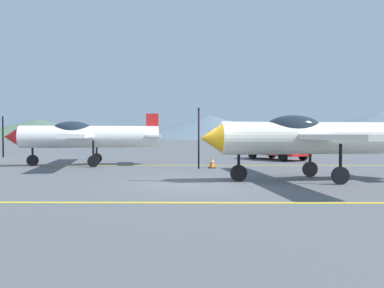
% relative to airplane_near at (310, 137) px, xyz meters
% --- Properties ---
extents(ground_plane, '(400.00, 400.00, 0.00)m').
position_rel_airplane_near_xyz_m(ground_plane, '(-4.23, -0.94, -1.60)').
color(ground_plane, '#54565B').
extents(apron_line_near, '(80.00, 0.16, 0.01)m').
position_rel_airplane_near_xyz_m(apron_line_near, '(-4.23, -4.54, -1.59)').
color(apron_line_near, yellow).
rests_on(apron_line_near, ground_plane).
extents(apron_line_far, '(80.00, 0.16, 0.01)m').
position_rel_airplane_near_xyz_m(apron_line_far, '(-4.23, 6.53, -1.59)').
color(apron_line_far, yellow).
rests_on(apron_line_far, ground_plane).
extents(airplane_near, '(8.29, 9.51, 2.84)m').
position_rel_airplane_near_xyz_m(airplane_near, '(0.00, 0.00, 0.00)').
color(airplane_near, silver).
rests_on(airplane_near, ground_plane).
extents(airplane_mid, '(8.31, 9.49, 2.84)m').
position_rel_airplane_near_xyz_m(airplane_mid, '(-10.20, 6.50, 0.00)').
color(airplane_mid, white).
rests_on(airplane_mid, ground_plane).
extents(car_sedan, '(3.82, 4.60, 1.62)m').
position_rel_airplane_near_xyz_m(car_sedan, '(1.21, 11.06, -0.76)').
color(car_sedan, red).
rests_on(car_sedan, ground_plane).
extents(traffic_cone_front, '(0.36, 0.36, 0.59)m').
position_rel_airplane_near_xyz_m(traffic_cone_front, '(-3.39, 4.95, -1.31)').
color(traffic_cone_front, black).
rests_on(traffic_cone_front, ground_plane).
extents(hill_left, '(57.67, 57.67, 7.97)m').
position_rel_airplane_near_xyz_m(hill_left, '(-70.87, 144.00, 2.38)').
color(hill_left, '#4C6651').
rests_on(hill_left, ground_plane).
extents(hill_centerleft, '(64.70, 64.70, 8.82)m').
position_rel_airplane_near_xyz_m(hill_centerleft, '(1.08, 130.89, 2.81)').
color(hill_centerleft, slate).
rests_on(hill_centerleft, ground_plane).
extents(hill_centerright, '(75.00, 75.00, 10.78)m').
position_rel_airplane_near_xyz_m(hill_centerright, '(70.39, 138.44, 3.79)').
color(hill_centerright, slate).
rests_on(hill_centerright, ground_plane).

